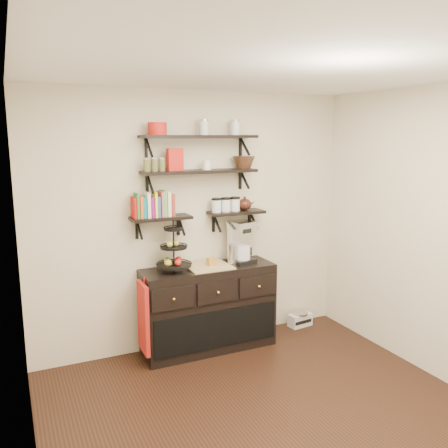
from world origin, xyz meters
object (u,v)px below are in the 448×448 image
sideboard (208,308)px  coffee_maker (241,243)px  fruit_stand (174,254)px  radio (300,319)px

sideboard → coffee_maker: bearing=4.5°
sideboard → fruit_stand: bearing=179.4°
sideboard → coffee_maker: 0.77m
sideboard → fruit_stand: 0.73m
fruit_stand → coffee_maker: size_ratio=1.13×
sideboard → radio: bearing=4.4°
coffee_maker → radio: 1.33m
sideboard → coffee_maker: size_ratio=3.09×
radio → fruit_stand: bearing=175.7°
coffee_maker → sideboard: bearing=171.5°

